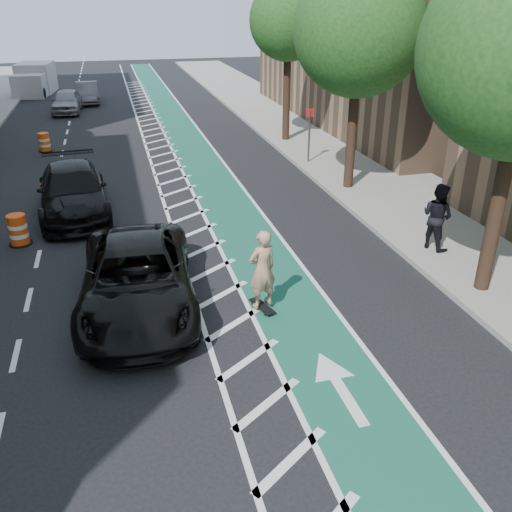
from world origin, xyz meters
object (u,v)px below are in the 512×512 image
object	(u,v)px
skateboarder	(262,269)
barrel_a	(18,231)
suv_far	(73,191)
suv_near	(137,279)

from	to	relation	value
skateboarder	barrel_a	distance (m)	8.29
skateboarder	suv_far	size ratio (longest dim) A/B	0.36
skateboarder	suv_near	xyz separation A→B (m)	(-2.83, 0.84, -0.30)
suv_near	suv_far	distance (m)	7.30
suv_near	skateboarder	bearing A→B (deg)	-12.89
skateboarder	suv_near	world-z (taller)	skateboarder
barrel_a	suv_near	bearing A→B (deg)	-55.36
skateboarder	suv_near	size ratio (longest dim) A/B	0.34
suv_near	barrel_a	size ratio (longest dim) A/B	6.02
skateboarder	suv_far	distance (m)	9.16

